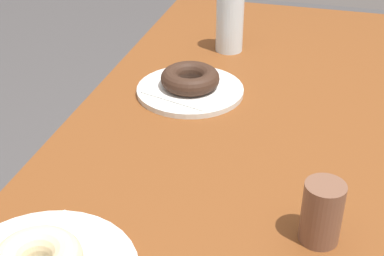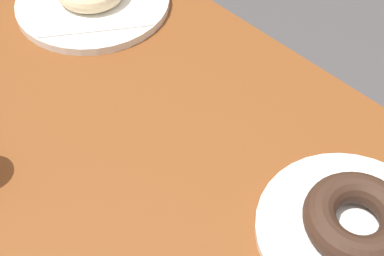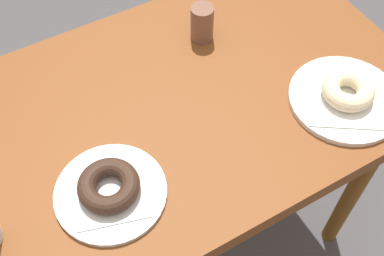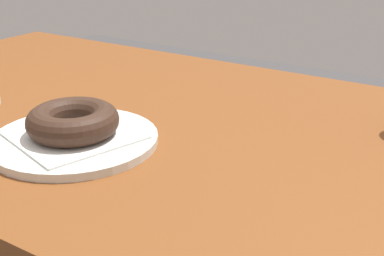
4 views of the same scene
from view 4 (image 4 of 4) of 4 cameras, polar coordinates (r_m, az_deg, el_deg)
table at (r=0.74m, az=-0.32°, el=-5.42°), size 1.30×0.63×0.76m
plate_chocolate_ring at (r=0.66m, az=-12.76°, el=-1.30°), size 0.21×0.21×0.01m
napkin_chocolate_ring at (r=0.66m, az=-12.81°, el=-0.77°), size 0.17×0.17×0.00m
donut_chocolate_ring at (r=0.65m, az=-12.95°, el=0.76°), size 0.11×0.11×0.03m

